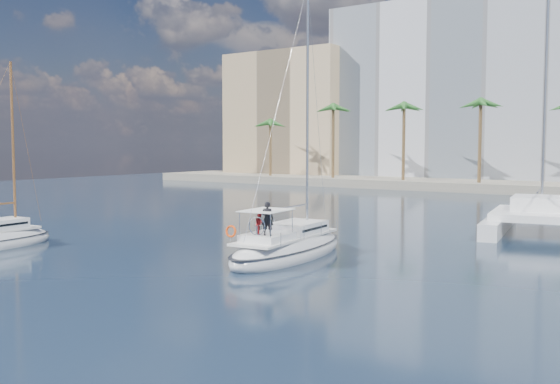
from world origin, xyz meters
The scene contains 9 objects.
ground centered at (0.00, 0.00, 0.00)m, with size 160.00×160.00×0.00m, color black.
quay centered at (0.00, 61.00, 0.60)m, with size 120.00×14.00×1.20m, color gray.
building_modern centered at (-12.00, 73.00, 14.00)m, with size 42.00×16.00×28.00m, color silver.
building_tan_left centered at (-42.00, 69.00, 11.00)m, with size 22.00×14.00×22.00m, color tan.
palm_left centered at (-34.00, 57.00, 10.28)m, with size 3.60×3.60×12.30m.
palm_centre centered at (0.00, 57.00, 10.28)m, with size 3.60×3.60×12.30m.
main_sloop centered at (0.15, 3.60, 0.50)m, with size 4.23×10.78×15.64m.
catamaran centered at (9.17, 21.42, 1.17)m, with size 8.45×13.89×18.89m.
seagull centered at (1.05, 5.20, 0.63)m, with size 0.94×0.40×0.17m.
Camera 1 is at (18.64, -24.06, 6.02)m, focal length 40.00 mm.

